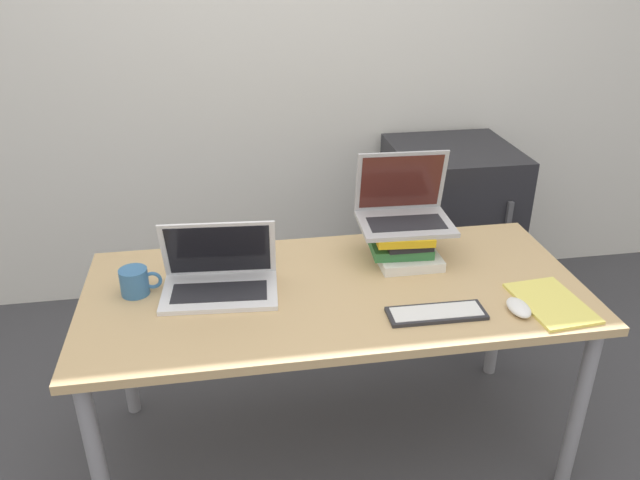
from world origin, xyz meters
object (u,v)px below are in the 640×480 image
(laptop_on_books, at_px, (404,209))
(mouse, at_px, (519,308))
(laptop_left, at_px, (220,278))
(book_stack, at_px, (402,243))
(notepad, at_px, (551,303))
(mug, at_px, (135,282))
(mini_fridge, at_px, (447,228))
(wireless_keyboard, at_px, (436,313))

(laptop_on_books, height_order, mouse, laptop_on_books)
(laptop_left, height_order, book_stack, laptop_left)
(laptop_left, height_order, notepad, laptop_left)
(mug, bearing_deg, laptop_left, -4.81)
(mouse, bearing_deg, laptop_left, 162.78)
(laptop_left, distance_m, mini_fridge, 1.48)
(laptop_on_books, bearing_deg, wireless_keyboard, -91.15)
(book_stack, xyz_separation_m, laptop_on_books, (0.01, 0.04, 0.12))
(mug, distance_m, mini_fridge, 1.69)
(book_stack, height_order, mouse, book_stack)
(laptop_on_books, xyz_separation_m, mini_fridge, (0.47, 0.73, -0.45))
(wireless_keyboard, bearing_deg, mini_fridge, 67.65)
(notepad, relative_size, mug, 2.19)
(laptop_left, bearing_deg, laptop_on_books, 13.88)
(wireless_keyboard, distance_m, mug, 0.97)
(laptop_left, bearing_deg, wireless_keyboard, -21.54)
(laptop_left, relative_size, mini_fridge, 0.46)
(book_stack, height_order, laptop_on_books, laptop_on_books)
(laptop_left, height_order, mouse, laptop_left)
(wireless_keyboard, relative_size, mouse, 2.70)
(laptop_on_books, height_order, mug, laptop_on_books)
(mouse, relative_size, mini_fridge, 0.14)
(book_stack, distance_m, notepad, 0.55)
(book_stack, xyz_separation_m, mouse, (0.26, -0.41, -0.04))
(notepad, distance_m, mini_fridge, 1.20)
(mouse, distance_m, mug, 1.23)
(book_stack, bearing_deg, notepad, -45.13)
(mug, bearing_deg, notepad, -12.16)
(wireless_keyboard, relative_size, mini_fridge, 0.36)
(laptop_left, relative_size, wireless_keyboard, 1.27)
(mouse, relative_size, mug, 0.84)
(notepad, relative_size, mini_fridge, 0.35)
(laptop_left, distance_m, wireless_keyboard, 0.71)
(wireless_keyboard, bearing_deg, book_stack, 90.19)
(wireless_keyboard, bearing_deg, mouse, -5.40)
(book_stack, xyz_separation_m, mug, (-0.93, -0.10, -0.01))
(book_stack, bearing_deg, laptop_on_books, 75.81)
(wireless_keyboard, xyz_separation_m, mini_fridge, (0.48, 1.16, -0.29))
(mouse, distance_m, notepad, 0.13)
(mug, relative_size, mini_fridge, 0.16)
(mug, bearing_deg, book_stack, 6.34)
(book_stack, height_order, wireless_keyboard, book_stack)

